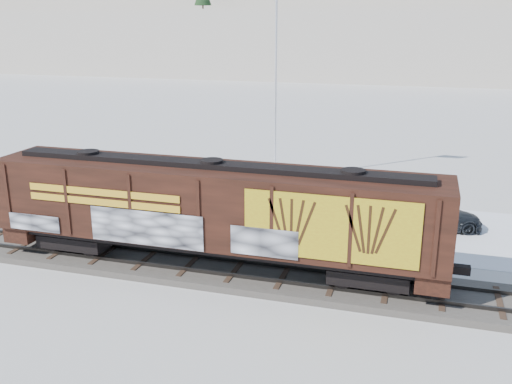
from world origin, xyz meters
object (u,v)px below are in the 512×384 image
(car_dark, at_px, (435,216))
(hopper_railcar, at_px, (213,208))
(car_white, at_px, (294,203))
(flagpole, at_px, (277,102))
(car_silver, at_px, (97,192))

(car_dark, bearing_deg, hopper_railcar, 119.48)
(hopper_railcar, bearing_deg, car_white, 78.42)
(flagpole, xyz_separation_m, car_silver, (-8.23, -8.25, -4.26))
(hopper_railcar, distance_m, flagpole, 14.90)
(hopper_railcar, xyz_separation_m, flagpole, (-1.18, 14.68, 2.27))
(hopper_railcar, distance_m, car_white, 8.14)
(hopper_railcar, height_order, car_white, hopper_railcar)
(hopper_railcar, relative_size, car_dark, 4.02)
(flagpole, xyz_separation_m, car_white, (2.76, -6.95, -4.31))
(car_silver, bearing_deg, flagpole, -67.07)
(car_silver, xyz_separation_m, car_white, (10.99, 1.29, -0.05))
(hopper_railcar, xyz_separation_m, car_silver, (-9.41, 6.43, -1.98))
(car_dark, bearing_deg, car_white, 78.94)
(hopper_railcar, relative_size, car_silver, 3.85)
(flagpole, height_order, car_white, flagpole)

